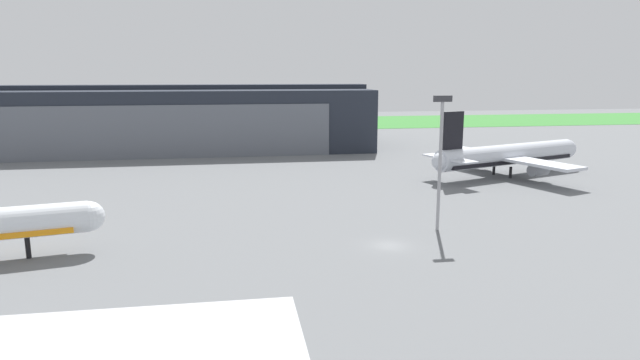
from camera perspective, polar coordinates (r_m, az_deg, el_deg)
The scene contains 5 objects.
ground_plane at distance 67.77m, azimuth 7.19°, elevation -6.79°, with size 440.00×440.00×0.00m, color slate.
grass_field_strip at distance 226.06m, azimuth -4.49°, elevation 5.91°, with size 440.00×56.00×0.08m, color #3B8336.
maintenance_hangar at distance 154.08m, azimuth -15.23°, elevation 6.14°, with size 106.30×33.14×17.40m.
airliner_far_right at distance 117.23m, azimuth 19.03°, elevation 2.44°, with size 37.13×32.88×13.56m.
apron_light_mast at distance 73.08m, azimuth 12.44°, elevation 2.84°, with size 2.40×0.50×17.86m.
Camera 1 is at (-18.55, -61.75, 20.86)m, focal length 30.73 mm.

